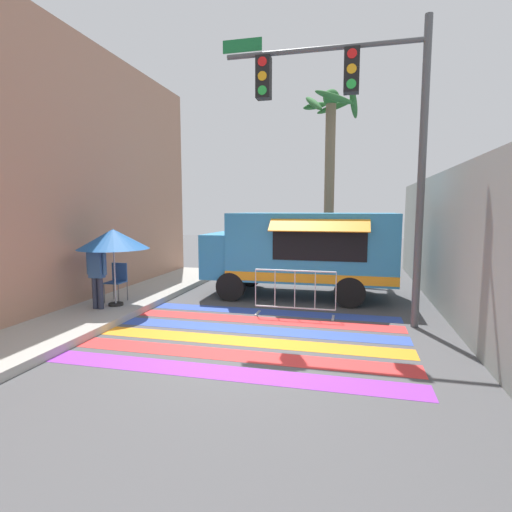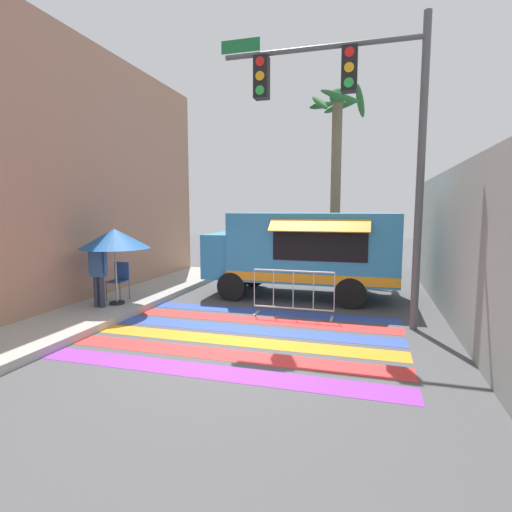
# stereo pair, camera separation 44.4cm
# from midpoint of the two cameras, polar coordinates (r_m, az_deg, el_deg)

# --- Properties ---
(ground_plane) EXTENTS (60.00, 60.00, 0.00)m
(ground_plane) POSITION_cam_midpoint_polar(r_m,az_deg,el_deg) (7.88, -3.72, -12.19)
(ground_plane) COLOR #4C4C4F
(sidewalk_left) EXTENTS (4.40, 16.00, 0.16)m
(sidewalk_left) POSITION_cam_midpoint_polar(r_m,az_deg,el_deg) (10.54, -31.74, -7.86)
(sidewalk_left) COLOR #A8A59E
(sidewalk_left) RESTS_ON ground_plane
(building_left_facade) EXTENTS (0.25, 16.00, 6.95)m
(building_left_facade) POSITION_cam_midpoint_polar(r_m,az_deg,el_deg) (10.10, -31.85, 10.97)
(building_left_facade) COLOR tan
(building_left_facade) RESTS_ON ground_plane
(concrete_wall_right) EXTENTS (0.20, 16.00, 3.49)m
(concrete_wall_right) POSITION_cam_midpoint_polar(r_m,az_deg,el_deg) (10.34, 24.96, 1.63)
(concrete_wall_right) COLOR gray
(concrete_wall_right) RESTS_ON ground_plane
(crosswalk_painted) EXTENTS (6.40, 4.36, 0.01)m
(crosswalk_painted) POSITION_cam_midpoint_polar(r_m,az_deg,el_deg) (8.27, -2.80, -11.22)
(crosswalk_painted) COLOR purple
(crosswalk_painted) RESTS_ON ground_plane
(food_truck) EXTENTS (5.39, 2.84, 2.44)m
(food_truck) POSITION_cam_midpoint_polar(r_m,az_deg,el_deg) (11.69, 5.00, 1.14)
(food_truck) COLOR #338CBF
(food_truck) RESTS_ON ground_plane
(traffic_signal_pole) EXTENTS (4.40, 0.29, 6.42)m
(traffic_signal_pole) POSITION_cam_midpoint_polar(r_m,az_deg,el_deg) (9.19, 12.60, 19.26)
(traffic_signal_pole) COLOR #515456
(traffic_signal_pole) RESTS_ON ground_plane
(patio_umbrella) EXTENTS (1.72, 1.72, 1.91)m
(patio_umbrella) POSITION_cam_midpoint_polar(r_m,az_deg,el_deg) (10.46, -20.88, 2.24)
(patio_umbrella) COLOR black
(patio_umbrella) RESTS_ON sidewalk_left
(folding_chair) EXTENTS (0.43, 0.43, 0.99)m
(folding_chair) POSITION_cam_midpoint_polar(r_m,az_deg,el_deg) (11.10, -20.27, -2.98)
(folding_chair) COLOR #4C4C51
(folding_chair) RESTS_ON sidewalk_left
(vendor_person) EXTENTS (0.53, 0.21, 1.62)m
(vendor_person) POSITION_cam_midpoint_polar(r_m,az_deg,el_deg) (10.34, -22.94, -2.02)
(vendor_person) COLOR #2D3347
(vendor_person) RESTS_ON sidewalk_left
(barricade_front) EXTENTS (1.95, 0.44, 1.12)m
(barricade_front) POSITION_cam_midpoint_polar(r_m,az_deg,el_deg) (9.56, 4.23, -5.37)
(barricade_front) COLOR #B7BABF
(barricade_front) RESTS_ON ground_plane
(palm_tree) EXTENTS (2.15, 2.11, 6.96)m
(palm_tree) POSITION_cam_midpoint_polar(r_m,az_deg,el_deg) (15.68, 9.70, 14.11)
(palm_tree) COLOR #7A664C
(palm_tree) RESTS_ON ground_plane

